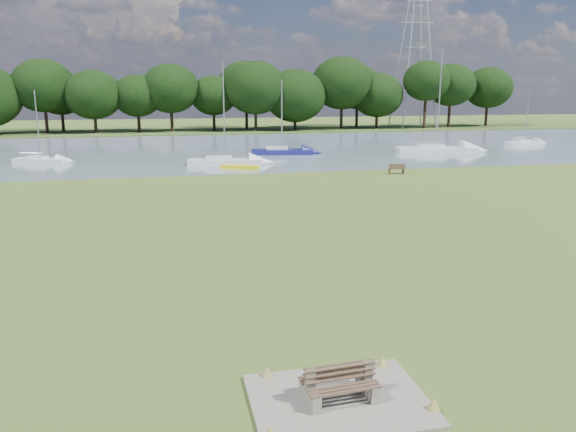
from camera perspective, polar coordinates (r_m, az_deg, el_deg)
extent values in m
plane|color=olive|center=(26.86, -3.72, -2.95)|extent=(220.00, 220.00, 0.00)
cube|color=gray|center=(68.06, -9.03, 6.65)|extent=(220.00, 40.00, 0.10)
cube|color=#4C6626|center=(97.90, -10.08, 8.52)|extent=(220.00, 20.00, 0.40)
cube|color=gray|center=(14.19, 5.18, -18.16)|extent=(4.20, 3.20, 0.10)
cube|color=gray|center=(13.83, 2.24, -17.72)|extent=(0.29, 1.04, 0.43)
cube|color=gray|center=(13.64, 2.26, -16.31)|extent=(0.23, 0.19, 0.54)
cube|color=gray|center=(14.31, 8.05, -16.72)|extent=(0.29, 1.04, 0.43)
cube|color=gray|center=(14.12, 8.10, -15.34)|extent=(0.23, 0.19, 0.54)
cube|color=brown|center=(13.68, 5.75, -17.06)|extent=(1.78, 0.52, 0.04)
cube|color=brown|center=(13.74, 5.38, -15.52)|extent=(1.76, 0.26, 0.43)
cube|color=brown|center=(14.20, 4.73, -15.83)|extent=(1.78, 0.52, 0.04)
cube|color=brown|center=(13.86, 5.13, -15.23)|extent=(1.76, 0.26, 0.43)
cube|color=brown|center=(49.40, 10.26, 4.49)|extent=(0.12, 0.43, 0.44)
cube|color=brown|center=(49.76, 11.63, 4.49)|extent=(0.12, 0.43, 0.44)
cube|color=brown|center=(49.54, 10.96, 4.74)|extent=(1.46, 0.58, 0.05)
cube|color=brown|center=(49.33, 11.03, 4.97)|extent=(1.42, 0.20, 0.43)
cube|color=#FFE70C|center=(51.37, -4.92, 4.98)|extent=(3.48, 2.14, 0.34)
cylinder|color=#ADADAD|center=(102.45, 12.23, 16.50)|extent=(0.22, 0.22, 27.76)
cylinder|color=#ADADAD|center=(104.23, 14.44, 16.33)|extent=(0.22, 0.22, 27.76)
cylinder|color=#ADADAD|center=(106.32, 11.26, 16.41)|extent=(0.22, 0.22, 27.76)
cylinder|color=#ADADAD|center=(108.03, 13.40, 16.25)|extent=(0.22, 0.22, 27.76)
cube|color=#ADADAD|center=(105.59, 12.95, 18.63)|extent=(6.33, 0.14, 0.14)
cube|color=#ADADAD|center=(106.02, 13.06, 20.57)|extent=(5.25, 0.14, 0.14)
cylinder|color=black|center=(95.65, -24.09, 8.89)|extent=(0.55, 0.55, 4.23)
ellipsoid|color=black|center=(95.52, -24.39, 11.97)|extent=(7.76, 7.76, 6.60)
cylinder|color=black|center=(94.48, -19.90, 9.30)|extent=(0.55, 0.55, 4.55)
ellipsoid|color=black|center=(94.36, -20.17, 12.66)|extent=(8.87, 8.87, 7.54)
cylinder|color=black|center=(93.86, -15.59, 9.28)|extent=(0.55, 0.55, 3.59)
ellipsoid|color=black|center=(93.71, -15.76, 11.95)|extent=(9.98, 9.98, 8.48)
cylinder|color=black|center=(93.72, -11.27, 9.59)|extent=(0.55, 0.55, 3.91)
ellipsoid|color=black|center=(93.57, -11.40, 12.52)|extent=(7.76, 7.76, 6.60)
cylinder|color=black|center=(94.10, -6.95, 9.86)|extent=(0.55, 0.55, 4.23)
ellipsoid|color=black|center=(93.96, -7.03, 13.01)|extent=(8.87, 8.87, 7.54)
cylinder|color=black|center=(95.00, -2.68, 10.06)|extent=(0.55, 0.55, 4.55)
ellipsoid|color=black|center=(94.87, -2.71, 13.42)|extent=(9.98, 9.98, 8.48)
cylinder|color=black|center=(96.43, 1.49, 9.83)|extent=(0.55, 0.55, 3.59)
ellipsoid|color=black|center=(96.28, 1.51, 12.44)|extent=(7.76, 7.76, 6.60)
cylinder|color=black|center=(98.31, 5.52, 9.93)|extent=(0.55, 0.55, 3.91)
ellipsoid|color=black|center=(98.17, 5.58, 12.72)|extent=(8.87, 8.87, 7.54)
cylinder|color=black|center=(100.64, 9.38, 9.98)|extent=(0.55, 0.55, 4.23)
ellipsoid|color=black|center=(100.51, 9.49, 12.92)|extent=(9.98, 9.98, 8.48)
cylinder|color=black|center=(103.39, 13.05, 9.99)|extent=(0.55, 0.55, 4.55)
ellipsoid|color=black|center=(103.28, 13.22, 13.07)|extent=(7.76, 7.76, 6.60)
cylinder|color=black|center=(106.57, 16.50, 9.62)|extent=(0.55, 0.55, 3.59)
ellipsoid|color=black|center=(106.43, 16.66, 11.97)|extent=(8.87, 8.87, 7.54)
cylinder|color=black|center=(110.06, 19.75, 9.56)|extent=(0.55, 0.55, 3.91)
ellipsoid|color=black|center=(109.94, 19.95, 12.05)|extent=(9.98, 9.98, 8.48)
cube|color=navy|center=(62.31, -0.63, 6.64)|extent=(6.92, 2.85, 0.78)
cube|color=silver|center=(62.23, -1.13, 7.07)|extent=(2.54, 1.81, 0.50)
cylinder|color=#A5A8AD|center=(62.00, -0.64, 10.23)|extent=(0.13, 0.13, 7.48)
cube|color=silver|center=(66.53, 14.85, 6.62)|extent=(9.21, 4.02, 0.80)
cube|color=silver|center=(66.27, 14.28, 7.06)|extent=(3.41, 2.48, 0.52)
cylinder|color=#A5A8AD|center=(66.18, 15.14, 11.48)|extent=(0.14, 0.14, 10.93)
cube|color=silver|center=(78.97, 22.92, 6.91)|extent=(5.53, 2.31, 0.61)
cube|color=silver|center=(78.65, 22.72, 7.18)|extent=(2.04, 1.45, 0.39)
cylinder|color=#A5A8AD|center=(78.75, 23.14, 9.30)|extent=(0.11, 0.11, 6.34)
cube|color=silver|center=(54.45, -6.41, 5.60)|extent=(7.27, 2.95, 0.72)
cube|color=silver|center=(54.43, -7.02, 6.04)|extent=(2.67, 1.89, 0.46)
cylinder|color=#A5A8AD|center=(54.05, -6.54, 10.55)|extent=(0.12, 0.12, 9.09)
cube|color=silver|center=(60.50, -23.80, 5.26)|extent=(5.58, 3.34, 0.60)
cube|color=silver|center=(60.69, -24.18, 5.59)|extent=(2.19, 1.78, 0.38)
cylinder|color=#A5A8AD|center=(60.20, -24.10, 8.46)|extent=(0.10, 0.10, 6.55)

